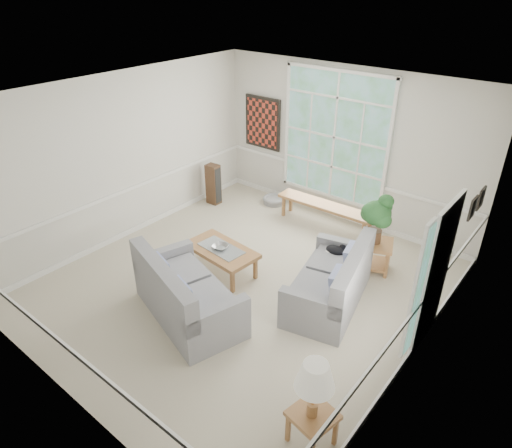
{
  "coord_description": "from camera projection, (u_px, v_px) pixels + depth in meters",
  "views": [
    {
      "loc": [
        3.92,
        -4.52,
        4.44
      ],
      "look_at": [
        0.1,
        0.2,
        1.05
      ],
      "focal_mm": 32.0,
      "sensor_mm": 36.0,
      "label": 1
    }
  ],
  "objects": [
    {
      "name": "side_table",
      "position": [
        312.0,
        428.0,
        4.8
      ],
      "size": [
        0.52,
        0.52,
        0.45
      ],
      "primitive_type": "cube",
      "rotation": [
        0.0,
        0.0,
        -0.2
      ],
      "color": "#98663B",
      "rests_on": "floor"
    },
    {
      "name": "wall_art",
      "position": [
        262.0,
        123.0,
        9.68
      ],
      "size": [
        0.9,
        0.06,
        1.1
      ],
      "primitive_type": "cube",
      "color": "maroon",
      "rests_on": "wall_back"
    },
    {
      "name": "ceiling",
      "position": [
        240.0,
        97.0,
        5.92
      ],
      "size": [
        5.5,
        6.0,
        0.02
      ],
      "primitive_type": "cube",
      "color": "white",
      "rests_on": "ground"
    },
    {
      "name": "loveseat_right",
      "position": [
        329.0,
        276.0,
        6.75
      ],
      "size": [
        1.28,
        1.91,
        0.94
      ],
      "primitive_type": "cube",
      "rotation": [
        0.0,
        0.0,
        0.23
      ],
      "color": "gray",
      "rests_on": "floor"
    },
    {
      "name": "wall_left",
      "position": [
        125.0,
        158.0,
        8.16
      ],
      "size": [
        0.02,
        6.0,
        3.0
      ],
      "primitive_type": "cube",
      "color": "silver",
      "rests_on": "ground"
    },
    {
      "name": "cat",
      "position": [
        335.0,
        250.0,
        7.23
      ],
      "size": [
        0.34,
        0.26,
        0.15
      ],
      "primitive_type": "ellipsoid",
      "rotation": [
        0.0,
        0.0,
        0.13
      ],
      "color": "black",
      "rests_on": "loveseat_right"
    },
    {
      "name": "pet_bed",
      "position": [
        274.0,
        200.0,
        9.9
      ],
      "size": [
        0.64,
        0.64,
        0.14
      ],
      "primitive_type": "cylinder",
      "rotation": [
        0.0,
        0.0,
        -0.4
      ],
      "color": "gray",
      "rests_on": "floor"
    },
    {
      "name": "door_sidelight",
      "position": [
        417.0,
        292.0,
        5.32
      ],
      "size": [
        0.08,
        0.26,
        1.9
      ],
      "primitive_type": "cube",
      "color": "white",
      "rests_on": "wall_right"
    },
    {
      "name": "window_bench",
      "position": [
        325.0,
        215.0,
        8.94
      ],
      "size": [
        2.01,
        0.45,
        0.47
      ],
      "primitive_type": "cube",
      "rotation": [
        0.0,
        0.0,
        0.03
      ],
      "color": "#98663B",
      "rests_on": "floor"
    },
    {
      "name": "table_lamp",
      "position": [
        314.0,
        390.0,
        4.51
      ],
      "size": [
        0.42,
        0.42,
        0.71
      ],
      "primitive_type": null,
      "rotation": [
        0.0,
        0.0,
        0.01
      ],
      "color": "silver",
      "rests_on": "side_table"
    },
    {
      "name": "coffee_table",
      "position": [
        222.0,
        260.0,
        7.57
      ],
      "size": [
        1.28,
        0.78,
        0.46
      ],
      "primitive_type": "cube",
      "rotation": [
        0.0,
        0.0,
        -0.09
      ],
      "color": "#98663B",
      "rests_on": "floor"
    },
    {
      "name": "entry_door",
      "position": [
        435.0,
        275.0,
        5.79
      ],
      "size": [
        0.08,
        0.9,
        2.1
      ],
      "primitive_type": "cube",
      "color": "white",
      "rests_on": "floor"
    },
    {
      "name": "pewter_bowl",
      "position": [
        220.0,
        247.0,
        7.44
      ],
      "size": [
        0.35,
        0.35,
        0.08
      ],
      "primitive_type": "imported",
      "rotation": [
        0.0,
        0.0,
        0.15
      ],
      "color": "gray",
      "rests_on": "coffee_table"
    },
    {
      "name": "end_table",
      "position": [
        375.0,
        256.0,
        7.62
      ],
      "size": [
        0.68,
        0.68,
        0.52
      ],
      "primitive_type": "cube",
      "rotation": [
        0.0,
        0.0,
        0.38
      ],
      "color": "#98663B",
      "rests_on": "floor"
    },
    {
      "name": "wall_front",
      "position": [
        50.0,
        302.0,
        4.62
      ],
      "size": [
        5.5,
        0.02,
        3.0
      ],
      "primitive_type": "cube",
      "color": "silver",
      "rests_on": "ground"
    },
    {
      "name": "wall_frame_near",
      "position": [
        472.0,
        208.0,
        6.33
      ],
      "size": [
        0.04,
        0.26,
        0.32
      ],
      "primitive_type": "cube",
      "color": "black",
      "rests_on": "wall_right"
    },
    {
      "name": "window_back",
      "position": [
        335.0,
        137.0,
        8.7
      ],
      "size": [
        2.3,
        0.08,
        2.4
      ],
      "primitive_type": "cube",
      "color": "white",
      "rests_on": "wall_back"
    },
    {
      "name": "floor",
      "position": [
        243.0,
        284.0,
        7.39
      ],
      "size": [
        5.5,
        6.0,
        0.01
      ],
      "primitive_type": "cube",
      "color": "#B3AA94",
      "rests_on": "ground"
    },
    {
      "name": "wall_right",
      "position": [
        427.0,
        268.0,
        5.14
      ],
      "size": [
        0.02,
        6.0,
        3.0
      ],
      "primitive_type": "cube",
      "color": "silver",
      "rests_on": "ground"
    },
    {
      "name": "wall_back",
      "position": [
        344.0,
        146.0,
        8.69
      ],
      "size": [
        5.5,
        0.02,
        3.0
      ],
      "primitive_type": "cube",
      "color": "silver",
      "rests_on": "ground"
    },
    {
      "name": "loveseat_front",
      "position": [
        188.0,
        287.0,
        6.48
      ],
      "size": [
        2.03,
        1.44,
        0.99
      ],
      "primitive_type": "cube",
      "rotation": [
        0.0,
        0.0,
        -0.3
      ],
      "color": "gray",
      "rests_on": "floor"
    },
    {
      "name": "houseplant",
      "position": [
        376.0,
        218.0,
        7.32
      ],
      "size": [
        0.69,
        0.69,
        0.86
      ],
      "primitive_type": null,
      "rotation": [
        0.0,
        0.0,
        0.56
      ],
      "color": "#225225",
      "rests_on": "end_table"
    },
    {
      "name": "wall_frame_far",
      "position": [
        480.0,
        198.0,
        6.6
      ],
      "size": [
        0.04,
        0.26,
        0.32
      ],
      "primitive_type": "cube",
      "color": "black",
      "rests_on": "wall_right"
    },
    {
      "name": "floor_speaker",
      "position": [
        213.0,
        184.0,
        9.74
      ],
      "size": [
        0.28,
        0.23,
        0.88
      ],
      "primitive_type": "cube",
      "rotation": [
        0.0,
        0.0,
        0.05
      ],
      "color": "#442B1B",
      "rests_on": "floor"
    }
  ]
}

